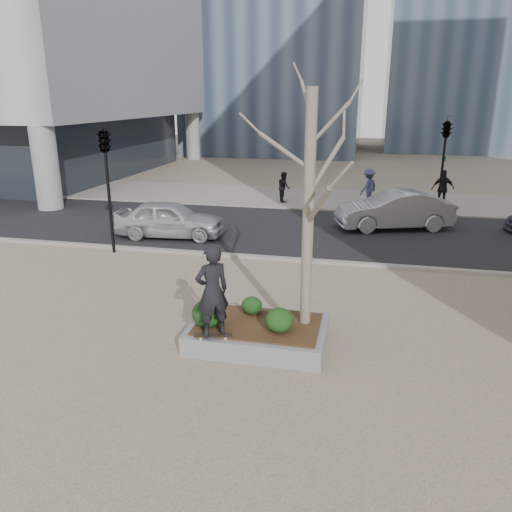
% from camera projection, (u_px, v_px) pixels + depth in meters
% --- Properties ---
extents(ground, '(120.00, 120.00, 0.00)m').
position_uv_depth(ground, '(216.00, 338.00, 11.45)').
color(ground, gray).
rests_on(ground, ground).
extents(street, '(60.00, 8.00, 0.02)m').
position_uv_depth(street, '(286.00, 230.00, 20.74)').
color(street, black).
rests_on(street, ground).
extents(far_sidewalk, '(60.00, 6.00, 0.02)m').
position_uv_depth(far_sidewalk, '(307.00, 198.00, 27.24)').
color(far_sidewalk, gray).
rests_on(far_sidewalk, ground).
extents(planter, '(3.00, 2.00, 0.45)m').
position_uv_depth(planter, '(258.00, 334.00, 11.17)').
color(planter, gray).
rests_on(planter, ground).
extents(planter_mulch, '(2.70, 1.70, 0.04)m').
position_uv_depth(planter_mulch, '(258.00, 324.00, 11.10)').
color(planter_mulch, '#382314').
rests_on(planter_mulch, planter).
extents(sycamore_tree, '(2.80, 2.80, 6.60)m').
position_uv_depth(sycamore_tree, '(310.00, 174.00, 10.15)').
color(sycamore_tree, gray).
rests_on(sycamore_tree, planter_mulch).
extents(shrub_left, '(0.71, 0.71, 0.61)m').
position_uv_depth(shrub_left, '(208.00, 313.00, 10.86)').
color(shrub_left, '#113410').
rests_on(shrub_left, planter_mulch).
extents(shrub_middle, '(0.48, 0.48, 0.41)m').
position_uv_depth(shrub_middle, '(252.00, 305.00, 11.52)').
color(shrub_middle, '#103310').
rests_on(shrub_middle, planter_mulch).
extents(shrub_right, '(0.61, 0.61, 0.52)m').
position_uv_depth(shrub_right, '(279.00, 320.00, 10.63)').
color(shrub_right, '#1C3C13').
rests_on(shrub_right, planter_mulch).
extents(skateboard, '(0.81, 0.37, 0.08)m').
position_uv_depth(skateboard, '(213.00, 336.00, 10.48)').
color(skateboard, black).
rests_on(skateboard, planter).
extents(skateboarder, '(0.85, 0.82, 1.96)m').
position_uv_depth(skateboarder, '(212.00, 291.00, 10.17)').
color(skateboarder, black).
rests_on(skateboarder, skateboard).
extents(police_car, '(4.37, 2.10, 1.44)m').
position_uv_depth(police_car, '(170.00, 219.00, 19.44)').
color(police_car, '#BCBCC0').
rests_on(police_car, street).
extents(car_silver, '(5.01, 3.02, 1.56)m').
position_uv_depth(car_silver, '(394.00, 210.00, 20.67)').
color(car_silver, '#A2A6AA').
rests_on(car_silver, street).
extents(pedestrian_a, '(0.84, 0.93, 1.56)m').
position_uv_depth(pedestrian_a, '(284.00, 187.00, 25.97)').
color(pedestrian_a, black).
rests_on(pedestrian_a, far_sidewalk).
extents(pedestrian_b, '(1.23, 1.36, 1.83)m').
position_uv_depth(pedestrian_b, '(368.00, 187.00, 25.21)').
color(pedestrian_b, '#3A426A').
rests_on(pedestrian_b, far_sidewalk).
extents(pedestrian_c, '(1.15, 0.62, 1.86)m').
position_uv_depth(pedestrian_c, '(443.00, 189.00, 24.64)').
color(pedestrian_c, black).
rests_on(pedestrian_c, far_sidewalk).
extents(traffic_light_near, '(0.60, 2.48, 4.50)m').
position_uv_depth(traffic_light_near, '(109.00, 190.00, 17.11)').
color(traffic_light_near, black).
rests_on(traffic_light_near, ground).
extents(traffic_light_far, '(0.60, 2.48, 4.50)m').
position_uv_depth(traffic_light_far, '(442.00, 166.00, 22.98)').
color(traffic_light_far, black).
rests_on(traffic_light_far, ground).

